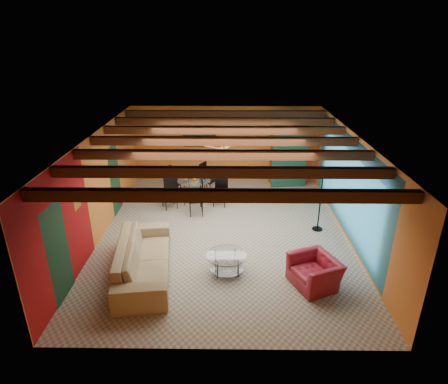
{
  "coord_description": "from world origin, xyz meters",
  "views": [
    {
      "loc": [
        0.11,
        -8.91,
        5.03
      ],
      "look_at": [
        0.0,
        0.2,
        1.15
      ],
      "focal_mm": 30.3,
      "sensor_mm": 36.0,
      "label": 1
    }
  ],
  "objects_px": {
    "floor_lamp": "(320,200)",
    "sofa": "(144,258)",
    "armoire": "(288,156)",
    "potted_plant": "(291,120)",
    "dining_table": "(195,187)",
    "vase": "(194,168)",
    "coffee_table": "(227,263)",
    "armchair": "(315,272)"
  },
  "relations": [
    {
      "from": "armoire",
      "to": "dining_table",
      "type": "bearing_deg",
      "value": -158.24
    },
    {
      "from": "potted_plant",
      "to": "armchair",
      "type": "bearing_deg",
      "value": -92.35
    },
    {
      "from": "vase",
      "to": "armchair",
      "type": "bearing_deg",
      "value": -55.1
    },
    {
      "from": "armoire",
      "to": "floor_lamp",
      "type": "xyz_separation_m",
      "value": [
        0.37,
        -3.4,
        -0.14
      ]
    },
    {
      "from": "floor_lamp",
      "to": "dining_table",
      "type": "bearing_deg",
      "value": 154.19
    },
    {
      "from": "dining_table",
      "to": "armchair",
      "type": "bearing_deg",
      "value": -55.1
    },
    {
      "from": "floor_lamp",
      "to": "sofa",
      "type": "bearing_deg",
      "value": -153.83
    },
    {
      "from": "sofa",
      "to": "vase",
      "type": "relative_size",
      "value": 15.23
    },
    {
      "from": "armoire",
      "to": "potted_plant",
      "type": "bearing_deg",
      "value": 0.0
    },
    {
      "from": "coffee_table",
      "to": "floor_lamp",
      "type": "xyz_separation_m",
      "value": [
        2.49,
        2.03,
        0.65
      ]
    },
    {
      "from": "floor_lamp",
      "to": "armoire",
      "type": "bearing_deg",
      "value": 96.28
    },
    {
      "from": "vase",
      "to": "armoire",
      "type": "bearing_deg",
      "value": 28.35
    },
    {
      "from": "armchair",
      "to": "floor_lamp",
      "type": "distance_m",
      "value": 2.6
    },
    {
      "from": "armoire",
      "to": "potted_plant",
      "type": "xyz_separation_m",
      "value": [
        0.0,
        0.0,
        1.28
      ]
    },
    {
      "from": "sofa",
      "to": "dining_table",
      "type": "height_order",
      "value": "dining_table"
    },
    {
      "from": "armoire",
      "to": "vase",
      "type": "xyz_separation_m",
      "value": [
        -3.15,
        -1.7,
        0.15
      ]
    },
    {
      "from": "coffee_table",
      "to": "potted_plant",
      "type": "height_order",
      "value": "potted_plant"
    },
    {
      "from": "coffee_table",
      "to": "floor_lamp",
      "type": "distance_m",
      "value": 3.28
    },
    {
      "from": "armchair",
      "to": "dining_table",
      "type": "relative_size",
      "value": 0.47
    },
    {
      "from": "dining_table",
      "to": "vase",
      "type": "relative_size",
      "value": 11.35
    },
    {
      "from": "sofa",
      "to": "potted_plant",
      "type": "bearing_deg",
      "value": -43.1
    },
    {
      "from": "dining_table",
      "to": "armoire",
      "type": "xyz_separation_m",
      "value": [
        3.15,
        1.7,
        0.48
      ]
    },
    {
      "from": "sofa",
      "to": "armchair",
      "type": "height_order",
      "value": "sofa"
    },
    {
      "from": "sofa",
      "to": "floor_lamp",
      "type": "relative_size",
      "value": 1.58
    },
    {
      "from": "armchair",
      "to": "vase",
      "type": "relative_size",
      "value": 5.37
    },
    {
      "from": "floor_lamp",
      "to": "vase",
      "type": "relative_size",
      "value": 9.63
    },
    {
      "from": "armoire",
      "to": "vase",
      "type": "bearing_deg",
      "value": -158.24
    },
    {
      "from": "coffee_table",
      "to": "potted_plant",
      "type": "xyz_separation_m",
      "value": [
        2.12,
        5.43,
        2.08
      ]
    },
    {
      "from": "dining_table",
      "to": "floor_lamp",
      "type": "xyz_separation_m",
      "value": [
        3.52,
        -1.7,
        0.34
      ]
    },
    {
      "from": "armoire",
      "to": "vase",
      "type": "relative_size",
      "value": 11.16
    },
    {
      "from": "coffee_table",
      "to": "floor_lamp",
      "type": "height_order",
      "value": "floor_lamp"
    },
    {
      "from": "dining_table",
      "to": "floor_lamp",
      "type": "relative_size",
      "value": 1.18
    },
    {
      "from": "armchair",
      "to": "armoire",
      "type": "height_order",
      "value": "armoire"
    },
    {
      "from": "dining_table",
      "to": "potted_plant",
      "type": "relative_size",
      "value": 4.05
    },
    {
      "from": "sofa",
      "to": "floor_lamp",
      "type": "bearing_deg",
      "value": -71.35
    },
    {
      "from": "sofa",
      "to": "floor_lamp",
      "type": "xyz_separation_m",
      "value": [
        4.33,
        2.13,
        0.48
      ]
    },
    {
      "from": "vase",
      "to": "sofa",
      "type": "bearing_deg",
      "value": -101.9
    },
    {
      "from": "coffee_table",
      "to": "vase",
      "type": "distance_m",
      "value": 3.98
    },
    {
      "from": "armoire",
      "to": "potted_plant",
      "type": "height_order",
      "value": "potted_plant"
    },
    {
      "from": "vase",
      "to": "dining_table",
      "type": "bearing_deg",
      "value": 0.0
    },
    {
      "from": "sofa",
      "to": "armchair",
      "type": "distance_m",
      "value": 3.73
    },
    {
      "from": "sofa",
      "to": "armchair",
      "type": "xyz_separation_m",
      "value": [
        3.71,
        -0.34,
        -0.09
      ]
    }
  ]
}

